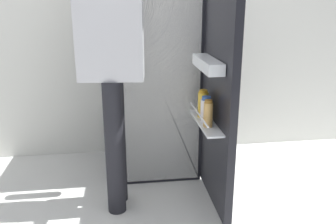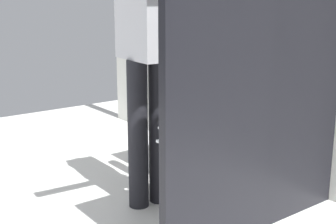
# 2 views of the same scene
# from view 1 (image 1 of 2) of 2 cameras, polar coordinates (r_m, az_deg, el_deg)

# --- Properties ---
(ground_plane) EXTENTS (5.95, 5.95, 0.00)m
(ground_plane) POSITION_cam_1_polar(r_m,az_deg,el_deg) (2.60, -1.24, -13.85)
(ground_plane) COLOR silver
(kitchen_wall) EXTENTS (4.40, 0.10, 2.62)m
(kitchen_wall) POSITION_cam_1_polar(r_m,az_deg,el_deg) (3.17, -3.47, 16.67)
(kitchen_wall) COLOR silver
(kitchen_wall) RESTS_ON ground_plane
(refrigerator) EXTENTS (0.74, 1.31, 1.67)m
(refrigerator) POSITION_cam_1_polar(r_m,az_deg,el_deg) (2.80, -2.07, 6.85)
(refrigerator) COLOR black
(refrigerator) RESTS_ON ground_plane
(person) EXTENTS (0.55, 0.76, 1.78)m
(person) POSITION_cam_1_polar(r_m,az_deg,el_deg) (2.20, -8.84, 9.99)
(person) COLOR black
(person) RESTS_ON ground_plane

